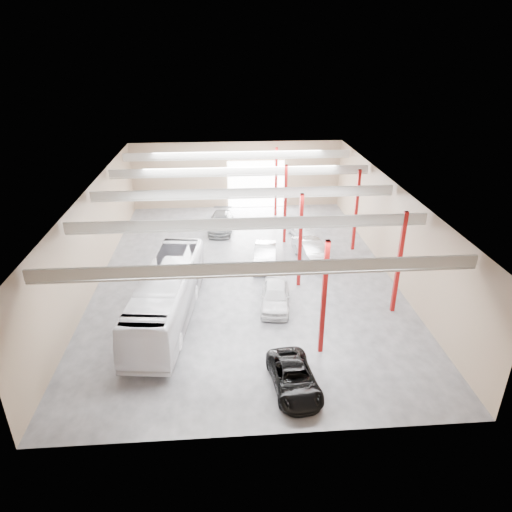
{
  "coord_description": "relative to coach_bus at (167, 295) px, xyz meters",
  "views": [
    {
      "loc": [
        -1.54,
        -31.3,
        16.29
      ],
      "look_at": [
        0.7,
        -1.47,
        2.2
      ],
      "focal_mm": 32.0,
      "sensor_mm": 36.0,
      "label": 1
    }
  ],
  "objects": [
    {
      "name": "car_row_b",
      "position": [
        6.94,
        7.34,
        -0.92
      ],
      "size": [
        2.32,
        5.07,
        1.61
      ],
      "primitive_type": "imported",
      "rotation": [
        0.0,
        0.0,
        -0.13
      ],
      "color": "#B9BABE",
      "rests_on": "ground"
    },
    {
      "name": "car_right_near",
      "position": [
        10.78,
        7.84,
        -0.9
      ],
      "size": [
        2.65,
        5.26,
        1.65
      ],
      "primitive_type": "imported",
      "rotation": [
        0.0,
        0.0,
        0.19
      ],
      "color": "#AFB0B4",
      "rests_on": "ground"
    },
    {
      "name": "coach_bus",
      "position": [
        0.0,
        0.0,
        0.0
      ],
      "size": [
        4.35,
        12.66,
        3.45
      ],
      "primitive_type": "imported",
      "rotation": [
        0.0,
        0.0,
        -0.12
      ],
      "color": "white",
      "rests_on": "ground"
    },
    {
      "name": "car_row_a",
      "position": [
        7.04,
        0.98,
        -0.92
      ],
      "size": [
        2.53,
        4.95,
        1.62
      ],
      "primitive_type": "imported",
      "rotation": [
        0.0,
        0.0,
        -0.14
      ],
      "color": "white",
      "rests_on": "ground"
    },
    {
      "name": "black_sedan",
      "position": [
        7.08,
        -7.16,
        -1.07
      ],
      "size": [
        2.65,
        4.92,
        1.31
      ],
      "primitive_type": "imported",
      "rotation": [
        0.0,
        0.0,
        0.1
      ],
      "color": "black",
      "rests_on": "ground"
    },
    {
      "name": "depot_shell",
      "position": [
        5.42,
        6.33,
        3.25
      ],
      "size": [
        22.12,
        32.12,
        7.06
      ],
      "color": "#444449",
      "rests_on": "ground"
    },
    {
      "name": "car_row_c",
      "position": [
        3.47,
        15.07,
        -0.95
      ],
      "size": [
        2.63,
        5.51,
        1.55
      ],
      "primitive_type": "imported",
      "rotation": [
        0.0,
        0.0,
        -0.09
      ],
      "color": "slate",
      "rests_on": "ground"
    },
    {
      "name": "car_right_far",
      "position": [
        10.78,
        13.04,
        -1.04
      ],
      "size": [
        2.58,
        4.3,
        1.37
      ],
      "primitive_type": "imported",
      "rotation": [
        0.0,
        0.0,
        0.26
      ],
      "color": "white",
      "rests_on": "ground"
    }
  ]
}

